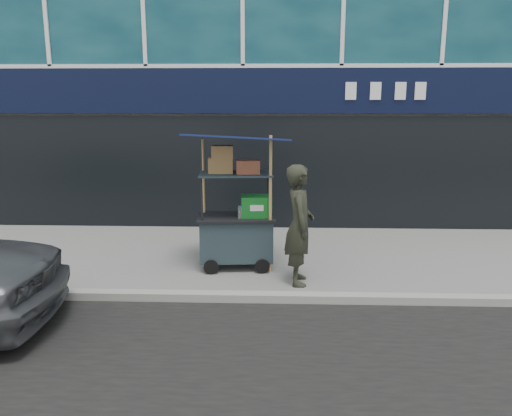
{
  "coord_description": "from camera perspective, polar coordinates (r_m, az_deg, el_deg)",
  "views": [
    {
      "loc": [
        0.64,
        -6.66,
        2.73
      ],
      "look_at": [
        0.36,
        1.2,
        1.02
      ],
      "focal_mm": 35.0,
      "sensor_mm": 36.0,
      "label": 1
    }
  ],
  "objects": [
    {
      "name": "ground",
      "position": [
        7.22,
        -3.27,
        -9.94
      ],
      "size": [
        80.0,
        80.0,
        0.0
      ],
      "primitive_type": "plane",
      "color": "slate",
      "rests_on": "ground"
    },
    {
      "name": "vendor_cart",
      "position": [
        8.17,
        -2.15,
        -1.47
      ],
      "size": [
        1.75,
        1.3,
        2.24
      ],
      "rotation": [
        0.0,
        0.0,
        0.08
      ],
      "color": "#1A282C",
      "rests_on": "ground"
    },
    {
      "name": "vendor_man",
      "position": [
        7.44,
        4.97,
        -1.94
      ],
      "size": [
        0.44,
        0.67,
        1.81
      ],
      "primitive_type": "imported",
      "rotation": [
        0.0,
        0.0,
        1.58
      ],
      "color": "#26291E",
      "rests_on": "ground"
    },
    {
      "name": "curb",
      "position": [
        7.02,
        -3.42,
        -10.1
      ],
      "size": [
        80.0,
        0.18,
        0.12
      ],
      "primitive_type": "cube",
      "color": "gray",
      "rests_on": "ground"
    }
  ]
}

